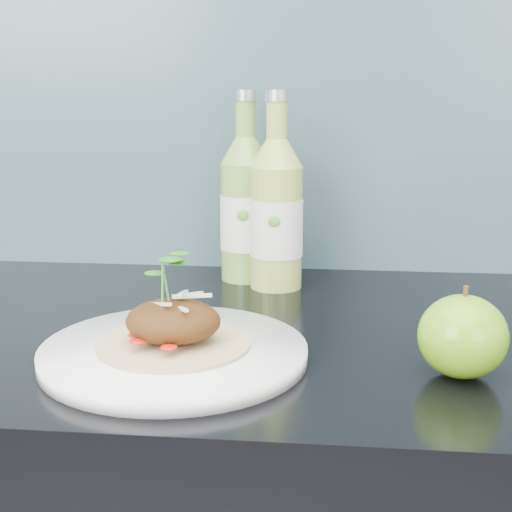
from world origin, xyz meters
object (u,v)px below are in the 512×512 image
object	(u,v)px
green_apple	(463,336)
cider_bottle_left	(246,209)
dinner_plate	(174,352)
cider_bottle_right	(276,215)

from	to	relation	value
green_apple	cider_bottle_left	world-z (taller)	cider_bottle_left
cider_bottle_left	dinner_plate	bearing A→B (deg)	-104.16
dinner_plate	cider_bottle_right	bearing A→B (deg)	74.25
dinner_plate	green_apple	world-z (taller)	green_apple
cider_bottle_right	dinner_plate	bearing A→B (deg)	-111.90
dinner_plate	cider_bottle_right	world-z (taller)	cider_bottle_right
green_apple	cider_bottle_left	size ratio (longest dim) A/B	0.42
green_apple	cider_bottle_right	bearing A→B (deg)	123.81
dinner_plate	cider_bottle_right	xyz separation A→B (m)	(0.08, 0.30, 0.10)
dinner_plate	green_apple	size ratio (longest dim) A/B	2.95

